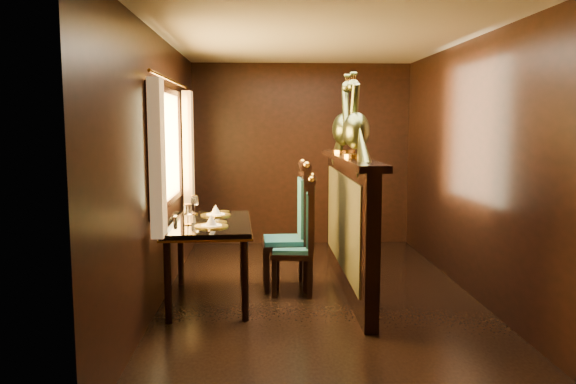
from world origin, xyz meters
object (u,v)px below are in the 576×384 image
at_px(peacock_left, 357,114).
at_px(chair_left, 304,232).
at_px(dining_table, 208,229).
at_px(chair_right, 297,222).
at_px(peacock_right, 344,115).

bearing_deg(peacock_left, chair_left, 150.93).
bearing_deg(peacock_left, dining_table, 177.86).
distance_m(dining_table, peacock_left, 1.75).
xyz_separation_m(chair_left, chair_right, (-0.06, 0.21, 0.07)).
height_order(dining_table, peacock_right, peacock_right).
xyz_separation_m(dining_table, chair_left, (0.92, 0.20, -0.08)).
bearing_deg(chair_left, peacock_left, -22.83).
bearing_deg(chair_right, dining_table, -156.45).
bearing_deg(peacock_left, peacock_right, 90.00).
xyz_separation_m(chair_right, peacock_left, (0.52, -0.46, 1.08)).
distance_m(chair_right, peacock_right, 1.25).
xyz_separation_m(dining_table, peacock_left, (1.38, -0.05, 1.07)).
relative_size(dining_table, peacock_left, 1.65).
bearing_deg(chair_right, peacock_right, 30.58).
distance_m(chair_right, peacock_left, 1.29).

